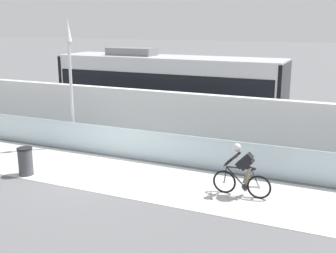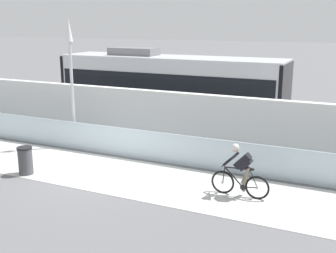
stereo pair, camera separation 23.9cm
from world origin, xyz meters
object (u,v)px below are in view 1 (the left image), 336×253
tram (168,89)px  cyclist_on_bike (242,171)px  lamp_post_antenna (70,67)px  trash_bin (25,161)px

tram → cyclist_on_bike: tram is taller
cyclist_on_bike → lamp_post_antenna: 8.32m
cyclist_on_bike → lamp_post_antenna: (-7.64, 2.15, 2.51)m
cyclist_on_bike → trash_bin: cyclist_on_bike is taller
trash_bin → tram: bearing=78.5°
tram → lamp_post_antenna: 5.37m
tram → trash_bin: (-1.65, -8.10, -1.41)m
tram → cyclist_on_bike: size_ratio=6.25×
tram → trash_bin: 8.39m
tram → trash_bin: bearing=-101.5°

